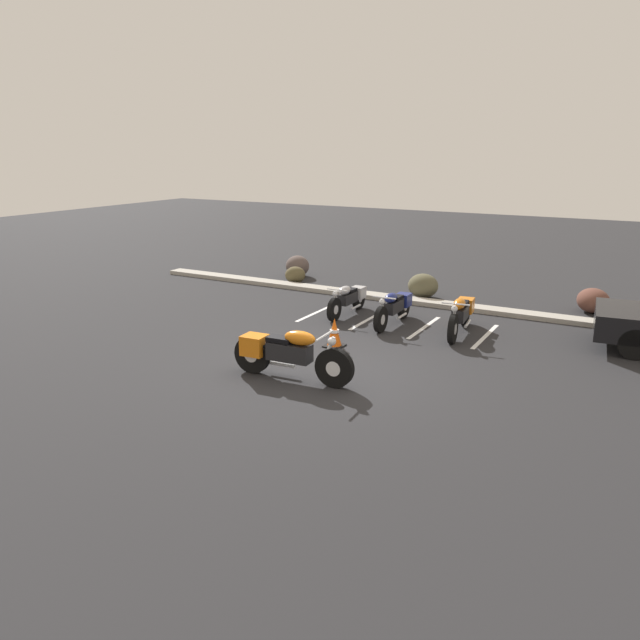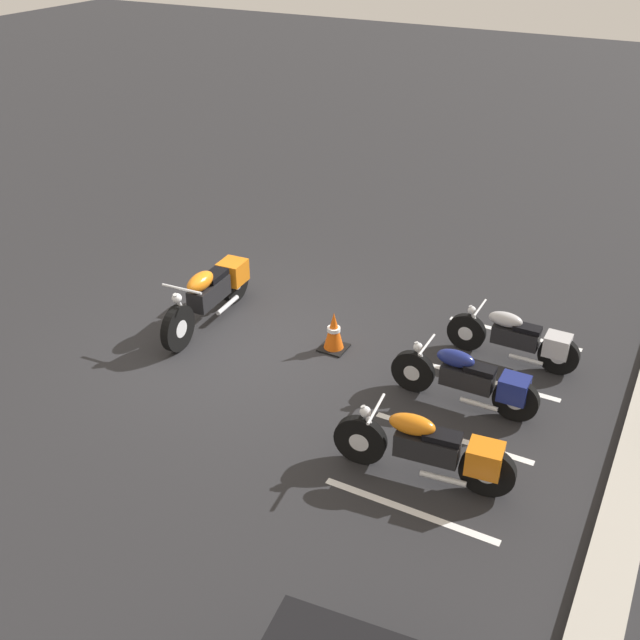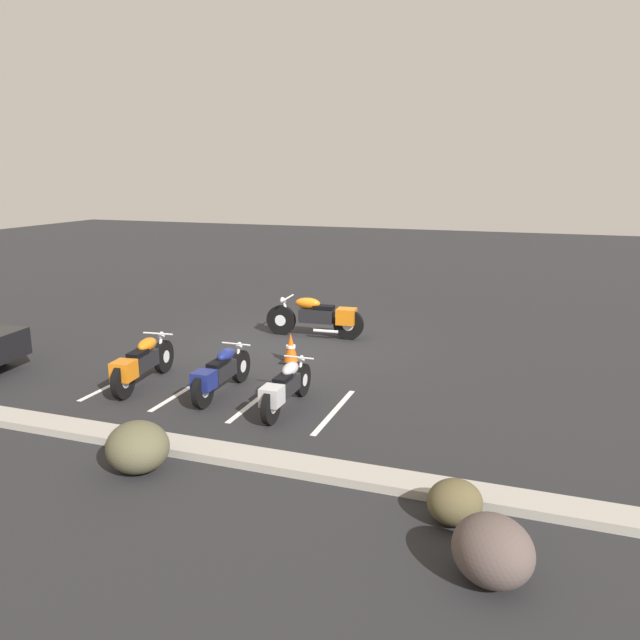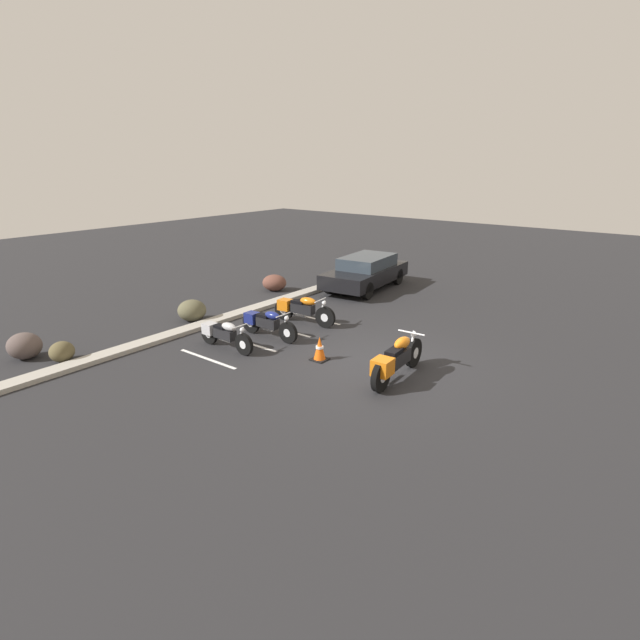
{
  "view_description": "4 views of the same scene",
  "coord_description": "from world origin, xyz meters",
  "px_view_note": "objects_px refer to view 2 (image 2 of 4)",
  "views": [
    {
      "loc": [
        5.42,
        -9.95,
        4.15
      ],
      "look_at": [
        -0.88,
        1.33,
        0.54
      ],
      "focal_mm": 35.0,
      "sensor_mm": 36.0,
      "label": 1
    },
    {
      "loc": [
        8.08,
        5.65,
        6.11
      ],
      "look_at": [
        -0.34,
        1.17,
        0.56
      ],
      "focal_mm": 42.0,
      "sensor_mm": 36.0,
      "label": 2
    },
    {
      "loc": [
        -5.3,
        12.92,
        3.92
      ],
      "look_at": [
        -1.23,
        1.47,
        1.01
      ],
      "focal_mm": 35.0,
      "sensor_mm": 36.0,
      "label": 3
    },
    {
      "loc": [
        -9.83,
        -5.96,
        4.87
      ],
      "look_at": [
        0.12,
        1.8,
        0.81
      ],
      "focal_mm": 28.0,
      "sensor_mm": 36.0,
      "label": 4
    }
  ],
  "objects_px": {
    "motorcycle_orange_featured": "(212,292)",
    "traffic_cone": "(334,332)",
    "parked_bike_1": "(471,380)",
    "parked_bike_0": "(519,338)",
    "parked_bike_2": "(432,449)"
  },
  "relations": [
    {
      "from": "motorcycle_orange_featured",
      "to": "parked_bike_1",
      "type": "distance_m",
      "value": 4.41
    },
    {
      "from": "motorcycle_orange_featured",
      "to": "traffic_cone",
      "type": "distance_m",
      "value": 2.14
    },
    {
      "from": "parked_bike_0",
      "to": "parked_bike_1",
      "type": "relative_size",
      "value": 0.96
    },
    {
      "from": "motorcycle_orange_featured",
      "to": "parked_bike_2",
      "type": "height_order",
      "value": "motorcycle_orange_featured"
    },
    {
      "from": "parked_bike_1",
      "to": "traffic_cone",
      "type": "height_order",
      "value": "parked_bike_1"
    },
    {
      "from": "parked_bike_0",
      "to": "parked_bike_2",
      "type": "bearing_deg",
      "value": 85.78
    },
    {
      "from": "motorcycle_orange_featured",
      "to": "parked_bike_0",
      "type": "bearing_deg",
      "value": 99.33
    },
    {
      "from": "parked_bike_0",
      "to": "traffic_cone",
      "type": "xyz_separation_m",
      "value": [
        0.94,
        -2.55,
        -0.12
      ]
    },
    {
      "from": "parked_bike_1",
      "to": "traffic_cone",
      "type": "bearing_deg",
      "value": -11.11
    },
    {
      "from": "motorcycle_orange_featured",
      "to": "parked_bike_0",
      "type": "xyz_separation_m",
      "value": [
        -1.06,
        4.68,
        -0.1
      ]
    },
    {
      "from": "parked_bike_2",
      "to": "traffic_cone",
      "type": "xyz_separation_m",
      "value": [
        -2.04,
        -2.33,
        -0.16
      ]
    },
    {
      "from": "traffic_cone",
      "to": "parked_bike_1",
      "type": "bearing_deg",
      "value": 79.26
    },
    {
      "from": "parked_bike_0",
      "to": "traffic_cone",
      "type": "height_order",
      "value": "parked_bike_0"
    },
    {
      "from": "traffic_cone",
      "to": "parked_bike_2",
      "type": "bearing_deg",
      "value": 48.71
    },
    {
      "from": "parked_bike_1",
      "to": "traffic_cone",
      "type": "relative_size",
      "value": 3.27
    }
  ]
}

